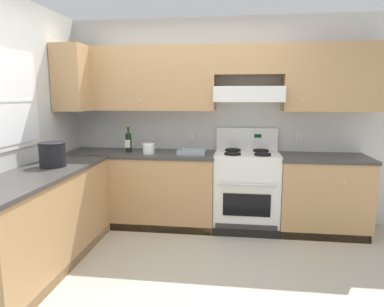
{
  "coord_description": "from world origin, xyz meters",
  "views": [
    {
      "loc": [
        0.55,
        -2.84,
        1.6
      ],
      "look_at": [
        0.09,
        0.7,
        1.0
      ],
      "focal_mm": 32.38,
      "sensor_mm": 36.0,
      "label": 1
    }
  ],
  "objects_px": {
    "bowl": "(192,153)",
    "paper_towel_roll": "(149,149)",
    "stove": "(246,190)",
    "bucket": "(52,154)",
    "wine_bottle": "(129,141)"
  },
  "relations": [
    {
      "from": "bowl",
      "to": "paper_towel_roll",
      "type": "xyz_separation_m",
      "value": [
        -0.52,
        -0.04,
        0.04
      ]
    },
    {
      "from": "stove",
      "to": "bucket",
      "type": "xyz_separation_m",
      "value": [
        -1.91,
        -0.97,
        0.56
      ]
    },
    {
      "from": "wine_bottle",
      "to": "paper_towel_roll",
      "type": "relative_size",
      "value": 2.41
    },
    {
      "from": "wine_bottle",
      "to": "bowl",
      "type": "bearing_deg",
      "value": -4.95
    },
    {
      "from": "bowl",
      "to": "bucket",
      "type": "xyz_separation_m",
      "value": [
        -1.25,
        -0.9,
        0.11
      ]
    },
    {
      "from": "bowl",
      "to": "paper_towel_roll",
      "type": "height_order",
      "value": "paper_towel_roll"
    },
    {
      "from": "wine_bottle",
      "to": "bucket",
      "type": "xyz_separation_m",
      "value": [
        -0.46,
        -0.97,
        -0.01
      ]
    },
    {
      "from": "bowl",
      "to": "bucket",
      "type": "height_order",
      "value": "bucket"
    },
    {
      "from": "bowl",
      "to": "bucket",
      "type": "bearing_deg",
      "value": -144.27
    },
    {
      "from": "wine_bottle",
      "to": "bucket",
      "type": "distance_m",
      "value": 1.07
    },
    {
      "from": "stove",
      "to": "paper_towel_roll",
      "type": "bearing_deg",
      "value": -174.8
    },
    {
      "from": "bucket",
      "to": "paper_towel_roll",
      "type": "distance_m",
      "value": 1.14
    },
    {
      "from": "wine_bottle",
      "to": "paper_towel_roll",
      "type": "distance_m",
      "value": 0.31
    },
    {
      "from": "stove",
      "to": "wine_bottle",
      "type": "height_order",
      "value": "wine_bottle"
    },
    {
      "from": "stove",
      "to": "bowl",
      "type": "bearing_deg",
      "value": -173.92
    }
  ]
}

